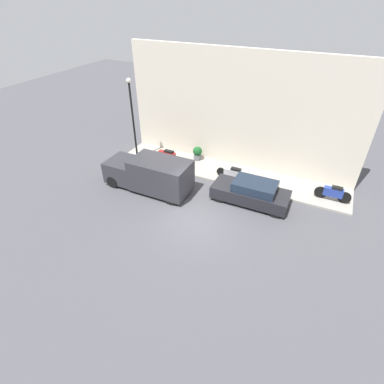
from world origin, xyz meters
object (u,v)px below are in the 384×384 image
streetlamp (132,113)px  parked_car (251,192)px  scooter_silver (233,173)px  delivery_van (149,174)px  motorcycle_blue (333,193)px  potted_plant (197,153)px  motorcycle_red (167,155)px

streetlamp → parked_car: bearing=-99.6°
scooter_silver → streetlamp: 7.19m
parked_car → delivery_van: delivery_van is taller
motorcycle_blue → streetlamp: size_ratio=0.36×
motorcycle_blue → potted_plant: 8.53m
delivery_van → potted_plant: (4.16, -1.08, -0.38)m
scooter_silver → potted_plant: (1.24, 2.93, 0.09)m
parked_car → motorcycle_blue: size_ratio=2.18×
motorcycle_blue → potted_plant: potted_plant is taller
scooter_silver → potted_plant: bearing=67.1°
delivery_van → motorcycle_blue: 10.04m
motorcycle_red → parked_car: bearing=-106.6°
parked_car → potted_plant: 5.41m
parked_car → motorcycle_red: (1.84, 6.17, -0.07)m
delivery_van → motorcycle_red: (3.03, 0.57, -0.42)m
motorcycle_blue → potted_plant: size_ratio=2.02×
scooter_silver → streetlamp: bearing=92.9°
parked_car → potted_plant: (2.97, 4.52, -0.03)m
parked_car → streetlamp: size_ratio=0.78×
delivery_van → scooter_silver: 4.98m
scooter_silver → streetlamp: (-0.33, 6.65, 2.71)m
motorcycle_blue → scooter_silver: motorcycle_blue is taller
parked_car → motorcycle_red: size_ratio=1.89×
motorcycle_blue → parked_car: bearing=116.0°
parked_car → scooter_silver: (1.73, 1.59, -0.13)m
delivery_van → scooter_silver: (2.92, -4.01, -0.48)m
motorcycle_red → scooter_silver: motorcycle_red is taller
scooter_silver → streetlamp: size_ratio=0.40×
streetlamp → potted_plant: 4.81m
scooter_silver → motorcycle_blue: bearing=-88.0°
delivery_van → streetlamp: (2.59, 2.64, 2.24)m
motorcycle_blue → scooter_silver: bearing=92.0°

